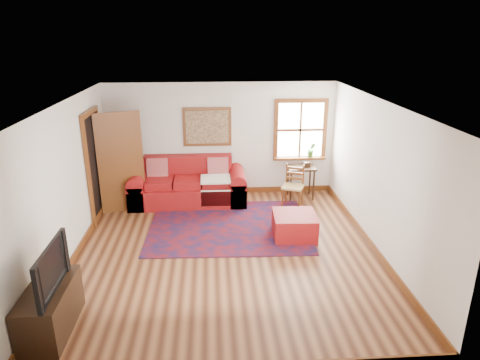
{
  "coord_description": "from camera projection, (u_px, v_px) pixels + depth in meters",
  "views": [
    {
      "loc": [
        -0.21,
        -6.42,
        3.55
      ],
      "look_at": [
        0.27,
        0.6,
        1.06
      ],
      "focal_mm": 32.0,
      "sensor_mm": 36.0,
      "label": 1
    }
  ],
  "objects": [
    {
      "name": "ground",
      "position": [
        227.0,
        251.0,
        7.24
      ],
      "size": [
        5.5,
        5.5,
        0.0
      ],
      "primitive_type": "plane",
      "color": "#472313",
      "rests_on": "ground"
    },
    {
      "name": "room_envelope",
      "position": [
        225.0,
        157.0,
        6.7
      ],
      "size": [
        5.04,
        5.54,
        2.52
      ],
      "color": "silver",
      "rests_on": "ground"
    },
    {
      "name": "window",
      "position": [
        302.0,
        136.0,
        9.46
      ],
      "size": [
        1.18,
        0.2,
        1.38
      ],
      "color": "white",
      "rests_on": "ground"
    },
    {
      "name": "doorway",
      "position": [
        111.0,
        162.0,
        8.41
      ],
      "size": [
        0.89,
        1.08,
        2.14
      ],
      "color": "black",
      "rests_on": "ground"
    },
    {
      "name": "framed_artwork",
      "position": [
        207.0,
        127.0,
        9.25
      ],
      "size": [
        1.05,
        0.07,
        0.85
      ],
      "color": "brown",
      "rests_on": "ground"
    },
    {
      "name": "persian_rug",
      "position": [
        229.0,
        226.0,
        8.15
      ],
      "size": [
        3.05,
        2.48,
        0.02
      ],
      "primitive_type": "cube",
      "rotation": [
        0.0,
        0.0,
        -0.03
      ],
      "color": "#620E12",
      "rests_on": "ground"
    },
    {
      "name": "red_leather_sofa",
      "position": [
        189.0,
        188.0,
        9.22
      ],
      "size": [
        2.45,
        1.01,
        0.96
      ],
      "color": "maroon",
      "rests_on": "ground"
    },
    {
      "name": "red_ottoman",
      "position": [
        294.0,
        225.0,
        7.69
      ],
      "size": [
        0.79,
        0.79,
        0.43
      ],
      "primitive_type": "cube",
      "rotation": [
        0.0,
        0.0,
        -0.05
      ],
      "color": "maroon",
      "rests_on": "ground"
    },
    {
      "name": "side_table",
      "position": [
        301.0,
        172.0,
        9.34
      ],
      "size": [
        0.6,
        0.45,
        0.72
      ],
      "color": "black",
      "rests_on": "ground"
    },
    {
      "name": "ladder_back_chair",
      "position": [
        294.0,
        184.0,
        8.94
      ],
      "size": [
        0.54,
        0.53,
        0.89
      ],
      "color": "tan",
      "rests_on": "ground"
    },
    {
      "name": "media_cabinet",
      "position": [
        50.0,
        309.0,
        5.25
      ],
      "size": [
        0.49,
        1.09,
        0.6
      ],
      "primitive_type": "cube",
      "color": "black",
      "rests_on": "ground"
    },
    {
      "name": "television",
      "position": [
        43.0,
        269.0,
        5.01
      ],
      "size": [
        0.13,
        1.01,
        0.58
      ],
      "primitive_type": "imported",
      "rotation": [
        0.0,
        0.0,
        1.57
      ],
      "color": "black",
      "rests_on": "media_cabinet"
    },
    {
      "name": "candle_hurricane",
      "position": [
        59.0,
        267.0,
        5.45
      ],
      "size": [
        0.12,
        0.12,
        0.18
      ],
      "color": "silver",
      "rests_on": "media_cabinet"
    }
  ]
}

